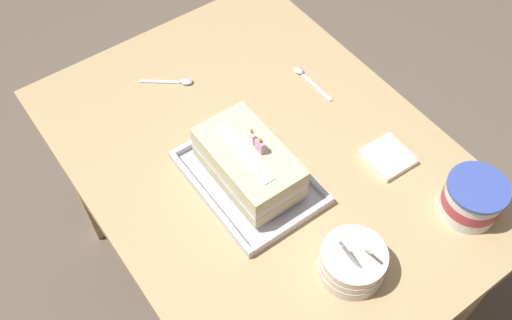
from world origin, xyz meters
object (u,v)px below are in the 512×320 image
foil_tray (249,179)px  ice_cream_tub (473,198)px  napkin_pile (388,157)px  serving_spoon_by_bowls (304,76)px  bowl_stack (352,262)px  birthday_cake (249,163)px  serving_spoon_near_tray (179,82)px

foil_tray → ice_cream_tub: (0.34, 0.34, 0.04)m
napkin_pile → ice_cream_tub: bearing=12.0°
ice_cream_tub → serving_spoon_by_bowls: ice_cream_tub is taller
bowl_stack → serving_spoon_by_bowls: bearing=151.1°
foil_tray → napkin_pile: 0.33m
birthday_cake → serving_spoon_by_bowls: size_ratio=1.71×
birthday_cake → napkin_pile: (0.14, 0.30, -0.06)m
ice_cream_tub → napkin_pile: 0.21m
napkin_pile → birthday_cake: bearing=-115.2°
ice_cream_tub → napkin_pile: ice_cream_tub is taller
ice_cream_tub → napkin_pile: size_ratio=1.25×
foil_tray → serving_spoon_near_tray: 0.35m
serving_spoon_by_bowls → foil_tray: bearing=-59.4°
foil_tray → ice_cream_tub: 0.48m
bowl_stack → foil_tray: bearing=-172.4°
ice_cream_tub → serving_spoon_near_tray: bearing=-156.1°
bowl_stack → serving_spoon_by_bowls: 0.55m
foil_tray → serving_spoon_near_tray: foil_tray is taller
bowl_stack → serving_spoon_near_tray: bearing=-179.2°
foil_tray → serving_spoon_by_bowls: bearing=120.6°
foil_tray → bowl_stack: bearing=7.6°
bowl_stack → ice_cream_tub: (0.04, 0.30, 0.01)m
serving_spoon_near_tray → foil_tray: bearing=-5.1°
bowl_stack → serving_spoon_by_bowls: (-0.48, 0.26, -0.03)m
bowl_stack → serving_spoon_by_bowls: size_ratio=0.96×
serving_spoon_by_bowls → ice_cream_tub: bearing=3.8°
ice_cream_tub → serving_spoon_near_tray: (-0.69, -0.31, -0.04)m
foil_tray → serving_spoon_near_tray: (-0.35, 0.03, -0.00)m
birthday_cake → napkin_pile: birthday_cake is taller
serving_spoon_near_tray → serving_spoon_by_bowls: same height
bowl_stack → napkin_pile: (-0.16, 0.26, -0.03)m
ice_cream_tub → napkin_pile: bearing=-168.0°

